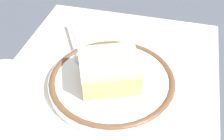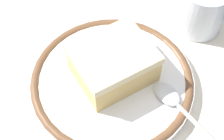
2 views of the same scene
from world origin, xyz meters
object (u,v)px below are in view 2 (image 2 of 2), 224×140
object	(u,v)px
cake_slice	(113,63)
cup	(201,11)
spoon	(178,105)
plate	(112,81)

from	to	relation	value
cake_slice	cup	xyz separation A→B (m)	(-0.08, 0.14, -0.01)
cake_slice	spoon	distance (m)	0.10
spoon	plate	bearing A→B (deg)	-124.57
plate	cake_slice	bearing A→B (deg)	160.57
cake_slice	spoon	bearing A→B (deg)	51.03
spoon	cup	world-z (taller)	cup
cake_slice	spoon	xyz separation A→B (m)	(0.06, 0.07, -0.02)
plate	cake_slice	size ratio (longest dim) A/B	1.80
plate	spoon	world-z (taller)	spoon
plate	cake_slice	xyz separation A→B (m)	(-0.01, 0.00, 0.03)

